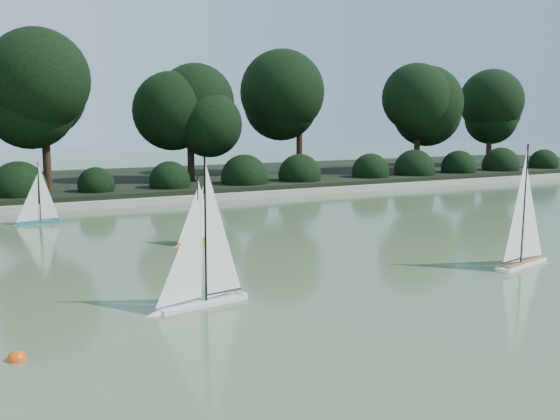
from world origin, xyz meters
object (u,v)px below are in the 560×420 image
race_buoy (17,360)px  sailboat_white_b (526,245)px  sailboat_orange (194,233)px  sailboat_white_a (194,283)px  sailboat_teal (35,214)px

race_buoy → sailboat_white_b: bearing=3.9°
sailboat_white_b → sailboat_orange: sailboat_white_b is taller
sailboat_white_b → sailboat_white_a: bearing=176.8°
race_buoy → sailboat_white_a: bearing=21.1°
sailboat_white_b → sailboat_teal: size_ratio=1.40×
sailboat_white_a → race_buoy: bearing=-158.9°
sailboat_orange → race_buoy: (-3.10, -4.10, -0.19)m
sailboat_white_b → sailboat_orange: bearing=135.4°
sailboat_white_b → race_buoy: bearing=-176.1°
sailboat_white_b → sailboat_orange: 5.19m
sailboat_white_a → sailboat_teal: bearing=97.6°
sailboat_orange → sailboat_teal: size_ratio=0.92×
sailboat_white_b → sailboat_teal: bearing=129.7°
sailboat_white_a → sailboat_orange: sailboat_white_a is taller
sailboat_white_a → sailboat_white_b: 4.91m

